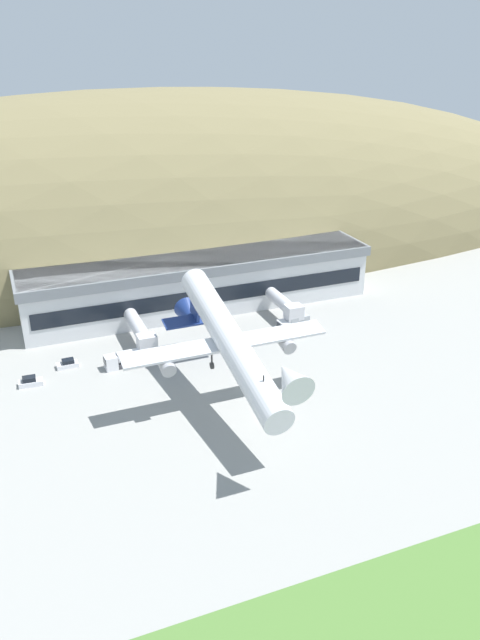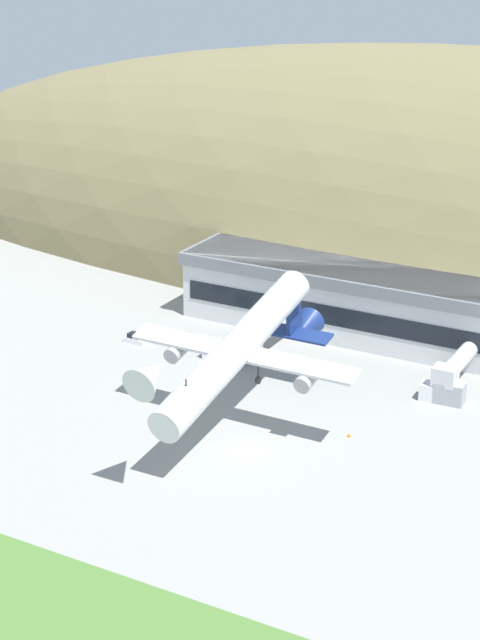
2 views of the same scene
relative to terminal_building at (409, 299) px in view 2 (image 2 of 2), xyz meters
name	(u,v)px [view 2 (image 2 of 2)]	position (x,y,z in m)	size (l,w,h in m)	color
ground_plane	(247,452)	(-3.65, -48.84, -6.58)	(374.72, 374.72, 0.00)	gray
grass_strip_foreground	(61,614)	(-3.65, -88.30, -6.54)	(337.25, 17.00, 0.08)	#4C7533
terminal_building	(409,299)	(0.00, 0.00, 0.00)	(76.15, 21.52, 11.62)	silver
jetway_0	(265,331)	(-16.97, -18.57, -2.59)	(3.38, 15.09, 5.43)	silver
jetway_1	(454,366)	(13.78, -17.34, -2.59)	(3.38, 12.78, 5.43)	silver
cargo_airplane	(239,349)	(-8.33, -42.62, 4.88)	(33.45, 47.39, 14.15)	silver
service_car_0	(185,338)	(-30.95, -20.30, -5.96)	(3.82, 1.92, 1.49)	silver
service_car_1	(136,339)	(-37.74, -24.60, -5.89)	(4.08, 2.05, 1.66)	silver
fuel_truck	(224,352)	(-21.46, -23.82, -5.13)	(6.88, 2.61, 3.03)	silver
box_truck	(443,392)	(13.77, -21.67, -5.08)	(6.52, 2.92, 3.19)	silver
traffic_cone_0	(349,435)	(6.26, -38.36, -6.30)	(0.52, 0.52, 0.58)	orange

